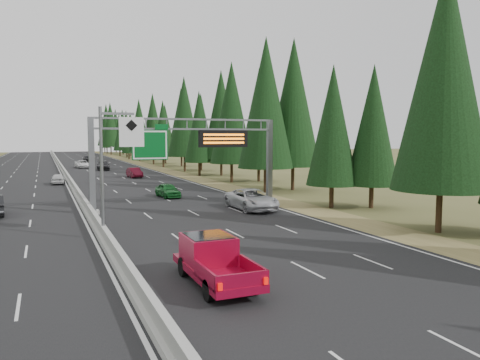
{
  "coord_description": "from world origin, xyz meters",
  "views": [
    {
      "loc": [
        -3.2,
        -4.0,
        6.27
      ],
      "look_at": [
        6.91,
        20.0,
        3.88
      ],
      "focal_mm": 35.0,
      "sensor_mm": 36.0,
      "label": 1
    }
  ],
  "objects": [
    {
      "name": "road",
      "position": [
        0.0,
        80.0,
        0.04
      ],
      "size": [
        32.0,
        260.0,
        0.08
      ],
      "primitive_type": "cube",
      "color": "black",
      "rests_on": "ground"
    },
    {
      "name": "shoulder_right",
      "position": [
        17.8,
        80.0,
        0.03
      ],
      "size": [
        3.6,
        260.0,
        0.06
      ],
      "primitive_type": "cube",
      "color": "olive",
      "rests_on": "ground"
    },
    {
      "name": "median_barrier",
      "position": [
        0.0,
        80.0,
        0.41
      ],
      "size": [
        0.7,
        260.0,
        0.85
      ],
      "color": "#9A9994",
      "rests_on": "road"
    },
    {
      "name": "sign_gantry",
      "position": [
        8.92,
        34.88,
        5.27
      ],
      "size": [
        16.75,
        0.98,
        7.8
      ],
      "color": "slate",
      "rests_on": "road"
    },
    {
      "name": "hov_sign_pole",
      "position": [
        0.58,
        24.97,
        4.72
      ],
      "size": [
        2.8,
        0.5,
        8.0
      ],
      "color": "slate",
      "rests_on": "road"
    },
    {
      "name": "tree_row_right",
      "position": [
        22.03,
        71.44,
        9.34
      ],
      "size": [
        12.03,
        243.24,
        18.97
      ],
      "color": "black",
      "rests_on": "ground"
    },
    {
      "name": "silver_minivan",
      "position": [
        13.15,
        32.22,
        0.95
      ],
      "size": [
        2.96,
        6.32,
        1.75
      ],
      "primitive_type": "imported",
      "rotation": [
        0.0,
        0.0,
        0.01
      ],
      "color": "#B8B8BD",
      "rests_on": "road"
    },
    {
      "name": "red_pickup",
      "position": [
        3.31,
        14.58,
        1.15
      ],
      "size": [
        2.12,
        5.94,
        1.94
      ],
      "color": "black",
      "rests_on": "road"
    },
    {
      "name": "car_ahead_green",
      "position": [
        8.53,
        43.04,
        0.8
      ],
      "size": [
        2.07,
        4.38,
        1.45
      ],
      "primitive_type": "imported",
      "rotation": [
        0.0,
        0.0,
        0.09
      ],
      "color": "#166123",
      "rests_on": "road"
    },
    {
      "name": "car_ahead_dkred",
      "position": [
        9.65,
        68.42,
        0.83
      ],
      "size": [
        1.94,
        4.65,
        1.5
      ],
      "primitive_type": "imported",
      "rotation": [
        0.0,
        0.0,
        0.08
      ],
      "color": "maroon",
      "rests_on": "road"
    },
    {
      "name": "car_ahead_dkgrey",
      "position": [
        7.16,
        87.07,
        0.9
      ],
      "size": [
        2.72,
        5.79,
        1.63
      ],
      "primitive_type": "imported",
      "rotation": [
        0.0,
        0.0,
        -0.08
      ],
      "color": "black",
      "rests_on": "road"
    },
    {
      "name": "car_ahead_white",
      "position": [
        4.04,
        94.96,
        0.85
      ],
      "size": [
        2.92,
        5.7,
        1.54
      ],
      "primitive_type": "imported",
      "rotation": [
        0.0,
        0.0,
        0.07
      ],
      "color": "white",
      "rests_on": "road"
    },
    {
      "name": "car_ahead_far",
      "position": [
        7.12,
        119.09,
        0.88
      ],
      "size": [
        2.21,
        4.81,
        1.6
      ],
      "primitive_type": "imported",
      "rotation": [
        0.0,
        0.0,
        0.07
      ],
      "color": "black",
      "rests_on": "road"
    },
    {
      "name": "car_onc_white",
      "position": [
        -1.5,
        62.07,
        0.79
      ],
      "size": [
        2.0,
        4.27,
        1.41
      ],
      "primitive_type": "imported",
      "rotation": [
        0.0,
        0.0,
        3.06
      ],
      "color": "silver",
      "rests_on": "road"
    }
  ]
}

